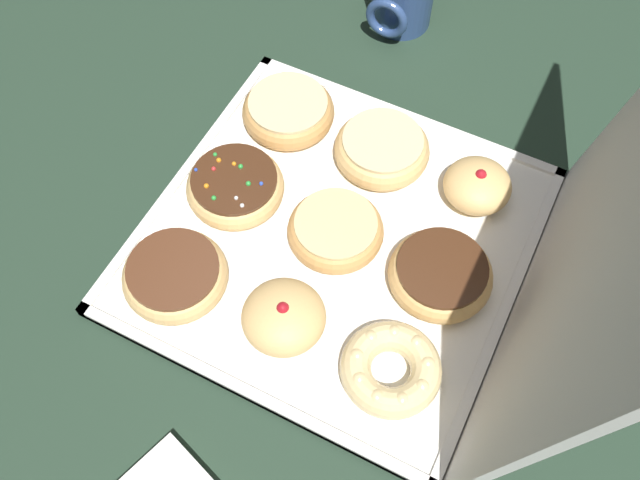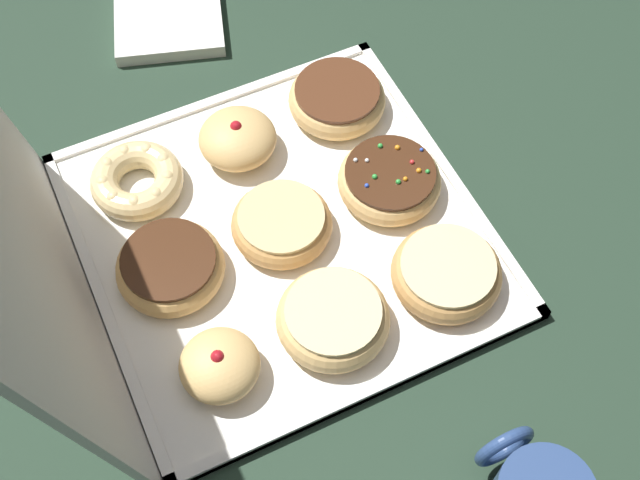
{
  "view_description": "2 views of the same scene",
  "coord_description": "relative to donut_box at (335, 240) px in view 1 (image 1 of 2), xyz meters",
  "views": [
    {
      "loc": [
        0.39,
        0.18,
        0.73
      ],
      "look_at": [
        0.03,
        -0.01,
        0.04
      ],
      "focal_mm": 39.54,
      "sensor_mm": 36.0,
      "label": 1
    },
    {
      "loc": [
        -0.47,
        0.18,
        0.82
      ],
      "look_at": [
        -0.06,
        -0.02,
        0.06
      ],
      "focal_mm": 47.31,
      "sensor_mm": 36.0,
      "label": 2
    }
  ],
  "objects": [
    {
      "name": "ground_plane",
      "position": [
        0.0,
        0.0,
        -0.01
      ],
      "size": [
        3.0,
        3.0,
        0.0
      ],
      "primitive_type": "plane",
      "color": "#233828"
    },
    {
      "name": "donut_box",
      "position": [
        0.0,
        0.0,
        0.0
      ],
      "size": [
        0.43,
        0.43,
        0.01
      ],
      "color": "white",
      "rests_on": "ground"
    },
    {
      "name": "box_lid_open",
      "position": [
        0.0,
        0.25,
        0.21
      ],
      "size": [
        0.43,
        0.07,
        0.44
      ],
      "primitive_type": "cube",
      "rotation": [
        1.42,
        0.0,
        0.0
      ],
      "color": "white",
      "rests_on": "ground"
    },
    {
      "name": "glazed_ring_donut_0",
      "position": [
        -0.13,
        -0.13,
        0.02
      ],
      "size": [
        0.12,
        0.12,
        0.04
      ],
      "color": "tan",
      "rests_on": "donut_box"
    },
    {
      "name": "sprinkle_donut_1",
      "position": [
        -0.0,
        -0.14,
        0.02
      ],
      "size": [
        0.12,
        0.12,
        0.04
      ],
      "color": "#E5B770",
      "rests_on": "donut_box"
    },
    {
      "name": "chocolate_frosted_donut_2",
      "position": [
        0.14,
        -0.13,
        0.02
      ],
      "size": [
        0.12,
        0.12,
        0.04
      ],
      "color": "#E5B770",
      "rests_on": "donut_box"
    },
    {
      "name": "glazed_ring_donut_3",
      "position": [
        -0.13,
        0.0,
        0.03
      ],
      "size": [
        0.12,
        0.12,
        0.04
      ],
      "color": "#E5B770",
      "rests_on": "donut_box"
    },
    {
      "name": "glazed_ring_donut_4",
      "position": [
        0.0,
        0.0,
        0.02
      ],
      "size": [
        0.11,
        0.11,
        0.04
      ],
      "color": "tan",
      "rests_on": "donut_box"
    },
    {
      "name": "jelly_filled_donut_5",
      "position": [
        0.13,
        0.0,
        0.03
      ],
      "size": [
        0.09,
        0.09,
        0.05
      ],
      "color": "#E5B770",
      "rests_on": "donut_box"
    },
    {
      "name": "jelly_filled_donut_6",
      "position": [
        -0.13,
        0.13,
        0.03
      ],
      "size": [
        0.08,
        0.08,
        0.05
      ],
      "color": "#E5B770",
      "rests_on": "donut_box"
    },
    {
      "name": "chocolate_frosted_donut_7",
      "position": [
        -0.0,
        0.13,
        0.02
      ],
      "size": [
        0.12,
        0.12,
        0.04
      ],
      "color": "tan",
      "rests_on": "donut_box"
    },
    {
      "name": "cruller_donut_8",
      "position": [
        0.13,
        0.13,
        0.02
      ],
      "size": [
        0.11,
        0.11,
        0.04
      ],
      "color": "#EACC8C",
      "rests_on": "donut_box"
    }
  ]
}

